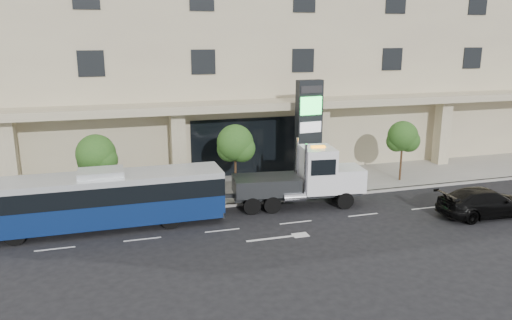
# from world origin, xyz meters

# --- Properties ---
(ground) EXTENTS (120.00, 120.00, 0.00)m
(ground) POSITION_xyz_m (0.00, 0.00, 0.00)
(ground) COLOR black
(ground) RESTS_ON ground
(sidewalk) EXTENTS (120.00, 6.00, 0.15)m
(sidewalk) POSITION_xyz_m (0.00, 5.00, 0.07)
(sidewalk) COLOR gray
(sidewalk) RESTS_ON ground
(curb) EXTENTS (120.00, 0.30, 0.15)m
(curb) POSITION_xyz_m (0.00, 2.00, 0.07)
(curb) COLOR gray
(curb) RESTS_ON ground
(convention_center) EXTENTS (60.00, 17.60, 20.00)m
(convention_center) POSITION_xyz_m (-0.00, 15.42, 9.97)
(convention_center) COLOR tan
(convention_center) RESTS_ON ground
(tree_left) EXTENTS (2.27, 2.20, 4.22)m
(tree_left) POSITION_xyz_m (-9.97, 3.59, 3.11)
(tree_left) COLOR #422B19
(tree_left) RESTS_ON sidewalk
(tree_mid) EXTENTS (2.28, 2.20, 4.38)m
(tree_mid) POSITION_xyz_m (-1.97, 3.59, 3.26)
(tree_mid) COLOR #422B19
(tree_mid) RESTS_ON sidewalk
(tree_right) EXTENTS (2.10, 2.00, 4.04)m
(tree_right) POSITION_xyz_m (9.53, 3.59, 3.04)
(tree_right) COLOR #422B19
(tree_right) RESTS_ON sidewalk
(city_bus) EXTENTS (12.28, 2.62, 3.11)m
(city_bus) POSITION_xyz_m (-9.76, 0.61, 1.58)
(city_bus) COLOR black
(city_bus) RESTS_ON ground
(tow_truck) EXTENTS (8.62, 2.96, 3.90)m
(tow_truck) POSITION_xyz_m (1.44, 0.91, 1.60)
(tow_truck) COLOR #2D3033
(tow_truck) RESTS_ON ground
(black_sedan) EXTENTS (5.45, 2.33, 1.57)m
(black_sedan) POSITION_xyz_m (10.33, -3.50, 0.78)
(black_sedan) COLOR black
(black_sedan) RESTS_ON ground
(signage_pylon) EXTENTS (1.76, 0.79, 6.83)m
(signage_pylon) POSITION_xyz_m (3.08, 4.43, 3.61)
(signage_pylon) COLOR black
(signage_pylon) RESTS_ON sidewalk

